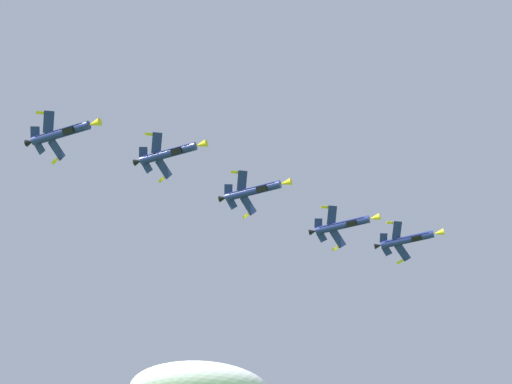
# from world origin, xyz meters

# --- Properties ---
(fighter_jet_lead) EXTENTS (14.76, 9.79, 6.77)m
(fighter_jet_lead) POSITION_xyz_m (51.31, 124.37, 100.55)
(fighter_jet_lead) COLOR navy
(fighter_jet_left_wing) EXTENTS (14.76, 9.60, 7.23)m
(fighter_jet_left_wing) POSITION_xyz_m (34.92, 118.72, 98.79)
(fighter_jet_left_wing) COLOR navy
(fighter_jet_right_wing) EXTENTS (14.76, 9.56, 7.32)m
(fighter_jet_right_wing) POSITION_xyz_m (14.23, 110.28, 99.22)
(fighter_jet_right_wing) COLOR navy
(fighter_jet_left_outer) EXTENTS (14.76, 9.68, 7.05)m
(fighter_jet_left_outer) POSITION_xyz_m (-3.65, 103.00, 100.93)
(fighter_jet_left_outer) COLOR navy
(fighter_jet_right_outer) EXTENTS (14.76, 9.74, 6.88)m
(fighter_jet_right_outer) POSITION_xyz_m (-23.57, 96.50, 97.65)
(fighter_jet_right_outer) COLOR navy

